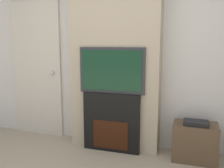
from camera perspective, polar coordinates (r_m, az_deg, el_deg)
name	(u,v)px	position (r m, az deg, el deg)	size (l,w,h in m)	color
wall_back	(119,49)	(3.50, 1.58, 8.00)	(6.00, 0.06, 2.70)	silver
chimney_breast	(115,49)	(3.33, 0.75, 7.94)	(1.21, 0.28, 2.70)	tan
fireplace	(112,122)	(3.36, -0.01, -8.69)	(0.76, 0.15, 0.79)	black
television	(112,70)	(3.21, -0.02, 3.12)	(0.87, 0.07, 0.59)	#2D2D33
media_stand	(195,141)	(3.30, 18.41, -12.34)	(0.53, 0.35, 0.51)	brown
entry_door	(37,69)	(4.03, -16.79, 3.21)	(0.83, 0.09, 2.06)	beige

